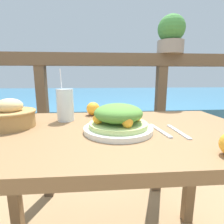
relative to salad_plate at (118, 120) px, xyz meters
The scene contains 10 objects.
patio_table 0.17m from the salad_plate, 137.35° to the left, with size 1.24×0.70×0.76m.
railing_fence 0.67m from the salad_plate, 93.59° to the left, with size 2.80×0.08×1.14m.
sea_backdrop 3.21m from the salad_plate, 90.76° to the left, with size 12.00×4.00×0.60m.
salad_plate is the anchor object (origin of this frame).
drink_glass 0.31m from the salad_plate, 140.46° to the left, with size 0.08×0.08×0.25m.
bread_basket 0.47m from the salad_plate, 168.01° to the left, with size 0.21×0.21×0.13m.
potted_plant 0.95m from the salad_plate, 55.30° to the left, with size 0.20×0.20×0.28m.
fork 0.17m from the salad_plate, ahead, with size 0.04×0.18×0.00m.
knife 0.24m from the salad_plate, ahead, with size 0.02×0.18×0.00m.
orange_near_glass 0.33m from the salad_plate, 109.00° to the left, with size 0.08×0.08×0.08m.
Camera 1 is at (-0.03, -0.71, 0.97)m, focal length 28.00 mm.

